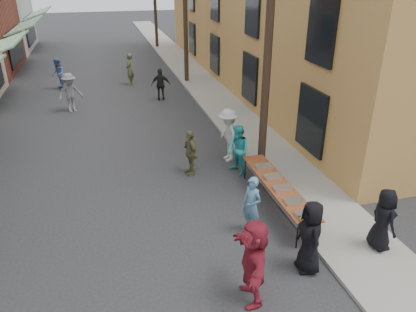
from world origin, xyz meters
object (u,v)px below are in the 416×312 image
guest_front_a (310,237)px  guest_front_c (238,150)px  serving_table (278,186)px  catering_tray_sausage (305,214)px  utility_pole_mid (185,3)px  utility_pole_near (269,34)px  server (383,219)px

guest_front_a → guest_front_c: guest_front_a is taller
serving_table → catering_tray_sausage: 1.65m
catering_tray_sausage → guest_front_c: size_ratio=0.30×
utility_pole_mid → serving_table: 14.95m
serving_table → utility_pole_mid: bearing=88.0°
utility_pole_mid → guest_front_c: utility_pole_mid is taller
serving_table → catering_tray_sausage: catering_tray_sausage is taller
catering_tray_sausage → guest_front_a: bearing=-112.1°
utility_pole_near → guest_front_c: utility_pole_near is taller
guest_front_c → catering_tray_sausage: bearing=-10.0°
utility_pole_mid → serving_table: (-0.50, -14.45, -3.79)m
guest_front_a → utility_pole_near: bearing=176.3°
catering_tray_sausage → guest_front_c: 3.99m
guest_front_a → server: bearing=100.9°
utility_pole_near → server: (1.10, -4.93, -3.60)m
utility_pole_near → catering_tray_sausage: bearing=-96.9°
server → catering_tray_sausage: bearing=64.0°
utility_pole_near → guest_front_c: size_ratio=5.31×
catering_tray_sausage → guest_front_a: (-0.40, -0.98, 0.09)m
guest_front_c → server: size_ratio=1.06×
serving_table → guest_front_c: guest_front_c is taller
serving_table → utility_pole_near: bearing=78.5°
guest_front_a → server: size_ratio=1.11×
catering_tray_sausage → server: bearing=-27.3°
guest_front_c → server: (2.00, -4.80, 0.05)m
catering_tray_sausage → server: (1.60, -0.83, 0.11)m
catering_tray_sausage → serving_table: bearing=90.0°
serving_table → catering_tray_sausage: bearing=-90.0°
server → guest_front_c: bearing=23.9°
guest_front_a → server: 2.01m
utility_pole_near → server: size_ratio=5.65×
utility_pole_mid → catering_tray_sausage: 16.53m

